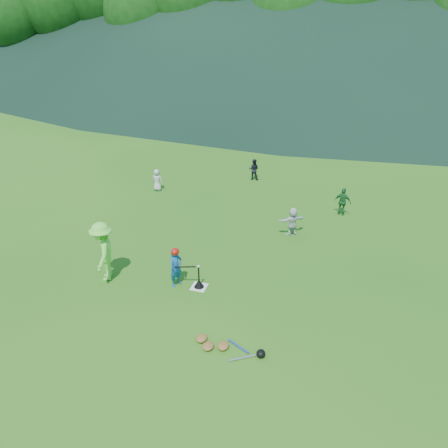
# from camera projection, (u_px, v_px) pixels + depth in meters

# --- Properties ---
(ground) EXTENTS (120.00, 120.00, 0.00)m
(ground) POSITION_uv_depth(u_px,v_px,m) (199.00, 287.00, 13.01)
(ground) COLOR #205B14
(ground) RESTS_ON ground
(home_plate) EXTENTS (0.45, 0.45, 0.02)m
(home_plate) POSITION_uv_depth(u_px,v_px,m) (199.00, 287.00, 13.00)
(home_plate) COLOR silver
(home_plate) RESTS_ON ground
(baseball) EXTENTS (0.08, 0.08, 0.08)m
(baseball) POSITION_uv_depth(u_px,v_px,m) (198.00, 266.00, 12.67)
(baseball) COLOR white
(baseball) RESTS_ON batting_tee
(batter_child) EXTENTS (0.45, 0.53, 1.23)m
(batter_child) POSITION_uv_depth(u_px,v_px,m) (176.00, 267.00, 12.85)
(batter_child) COLOR #155292
(batter_child) RESTS_ON ground
(adult_coach) EXTENTS (1.09, 1.39, 1.89)m
(adult_coach) POSITION_uv_depth(u_px,v_px,m) (103.00, 251.00, 13.02)
(adult_coach) COLOR #71E643
(adult_coach) RESTS_ON ground
(fielder_a) EXTENTS (0.49, 0.33, 0.98)m
(fielder_a) POSITION_uv_depth(u_px,v_px,m) (157.00, 180.00, 19.47)
(fielder_a) COLOR silver
(fielder_a) RESTS_ON ground
(fielder_b) EXTENTS (0.51, 0.40, 1.01)m
(fielder_b) POSITION_uv_depth(u_px,v_px,m) (254.00, 169.00, 20.69)
(fielder_b) COLOR black
(fielder_b) RESTS_ON ground
(fielder_c) EXTENTS (0.71, 0.44, 1.13)m
(fielder_c) POSITION_uv_depth(u_px,v_px,m) (343.00, 202.00, 17.17)
(fielder_c) COLOR #1E642D
(fielder_c) RESTS_ON ground
(fielder_d) EXTENTS (0.99, 0.84, 1.07)m
(fielder_d) POSITION_uv_depth(u_px,v_px,m) (292.00, 221.00, 15.71)
(fielder_d) COLOR silver
(fielder_d) RESTS_ON ground
(batting_tee) EXTENTS (0.30, 0.30, 0.68)m
(batting_tee) POSITION_uv_depth(u_px,v_px,m) (199.00, 284.00, 12.95)
(batting_tee) COLOR black
(batting_tee) RESTS_ON home_plate
(batter_gear) EXTENTS (0.73, 0.26, 0.59)m
(batter_gear) POSITION_uv_depth(u_px,v_px,m) (176.00, 253.00, 12.62)
(batter_gear) COLOR #AD140B
(batter_gear) RESTS_ON ground
(equipment_pile) EXTENTS (1.80, 0.75, 0.19)m
(equipment_pile) POSITION_uv_depth(u_px,v_px,m) (223.00, 346.00, 10.69)
(equipment_pile) COLOR olive
(equipment_pile) RESTS_ON ground
(outfield_fence) EXTENTS (70.07, 0.08, 1.33)m
(outfield_fence) POSITION_uv_depth(u_px,v_px,m) (314.00, 94.00, 36.51)
(outfield_fence) COLOR gray
(outfield_fence) RESTS_ON ground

